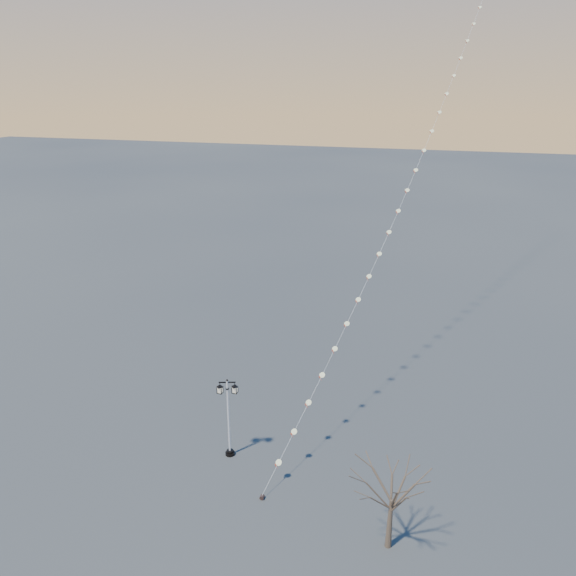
% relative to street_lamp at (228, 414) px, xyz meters
% --- Properties ---
extents(ground, '(300.00, 300.00, 0.00)m').
position_rel_street_lamp_xyz_m(ground, '(2.77, -3.11, -2.39)').
color(ground, '#3F4040').
rests_on(ground, ground).
extents(street_lamp, '(1.06, 0.61, 4.32)m').
position_rel_street_lamp_xyz_m(street_lamp, '(0.00, 0.00, 0.00)').
color(street_lamp, black).
rests_on(street_lamp, ground).
extents(bare_tree, '(2.55, 2.55, 4.22)m').
position_rel_street_lamp_xyz_m(bare_tree, '(8.47, -3.66, 0.54)').
color(bare_tree, brown).
rests_on(bare_tree, ground).
extents(kite_train, '(9.99, 42.30, 32.88)m').
position_rel_street_lamp_xyz_m(kite_train, '(7.34, 18.28, 13.94)').
color(kite_train, '#2F1F1A').
rests_on(kite_train, ground).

